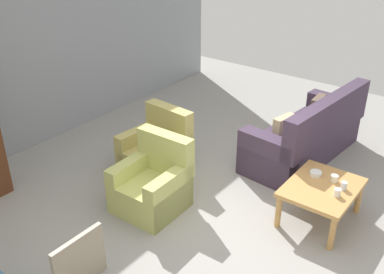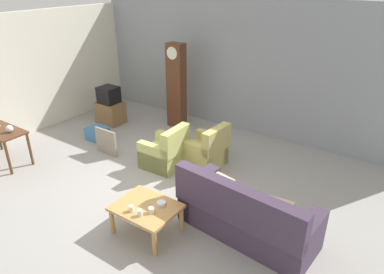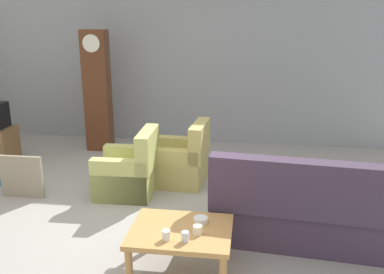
% 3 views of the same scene
% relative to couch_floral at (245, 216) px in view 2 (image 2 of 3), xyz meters
% --- Properties ---
extents(ground_plane, '(10.40, 10.40, 0.00)m').
position_rel_couch_floral_xyz_m(ground_plane, '(-1.99, 0.03, -0.35)').
color(ground_plane, '#999691').
extents(garage_door_wall, '(8.40, 0.16, 3.20)m').
position_rel_couch_floral_xyz_m(garage_door_wall, '(-1.99, 3.63, 1.25)').
color(garage_door_wall, gray).
rests_on(garage_door_wall, ground_plane).
extents(pegboard_wall_left, '(0.12, 6.40, 2.88)m').
position_rel_couch_floral_xyz_m(pegboard_wall_left, '(-6.19, 0.43, 1.09)').
color(pegboard_wall_left, silver).
rests_on(pegboard_wall_left, ground_plane).
extents(couch_floral, '(2.17, 1.07, 1.04)m').
position_rel_couch_floral_xyz_m(couch_floral, '(0.00, 0.00, 0.00)').
color(couch_floral, '#423347').
rests_on(couch_floral, ground_plane).
extents(armchair_olive_near, '(0.81, 0.78, 0.92)m').
position_rel_couch_floral_xyz_m(armchair_olive_near, '(-2.30, 0.98, -0.05)').
color(armchair_olive_near, '#B7BC66').
rests_on(armchair_olive_near, ground_plane).
extents(armchair_olive_far, '(0.84, 0.82, 0.92)m').
position_rel_couch_floral_xyz_m(armchair_olive_far, '(-1.65, 1.49, -0.05)').
color(armchair_olive_far, tan).
rests_on(armchair_olive_far, ground_plane).
extents(coffee_table_wood, '(0.96, 0.76, 0.47)m').
position_rel_couch_floral_xyz_m(coffee_table_wood, '(-1.29, -0.77, 0.05)').
color(coffee_table_wood, tan).
rests_on(coffee_table_wood, ground_plane).
extents(console_table_dark, '(1.30, 0.56, 0.76)m').
position_rel_couch_floral_xyz_m(console_table_dark, '(-5.27, -0.78, 0.29)').
color(console_table_dark, '#56331E').
rests_on(console_table_dark, ground_plane).
extents(grandfather_clock, '(0.44, 0.30, 2.14)m').
position_rel_couch_floral_xyz_m(grandfather_clock, '(-3.38, 2.83, 0.73)').
color(grandfather_clock, '#562D19').
rests_on(grandfather_clock, ground_plane).
extents(tv_stand_cabinet, '(0.68, 0.52, 0.57)m').
position_rel_couch_floral_xyz_m(tv_stand_cabinet, '(-4.95, 1.98, -0.07)').
color(tv_stand_cabinet, brown).
rests_on(tv_stand_cabinet, ground_plane).
extents(tv_crt, '(0.48, 0.44, 0.42)m').
position_rel_couch_floral_xyz_m(tv_crt, '(-4.95, 1.98, 0.43)').
color(tv_crt, black).
rests_on(tv_crt, tv_stand_cabinet).
extents(framed_picture_leaning, '(0.60, 0.05, 0.59)m').
position_rel_couch_floral_xyz_m(framed_picture_leaning, '(-3.72, 0.67, -0.06)').
color(framed_picture_leaning, gray).
rests_on(framed_picture_leaning, ground_plane).
extents(storage_box_blue, '(0.45, 0.43, 0.30)m').
position_rel_couch_floral_xyz_m(storage_box_blue, '(-4.47, 1.08, -0.20)').
color(storage_box_blue, teal).
rests_on(storage_box_blue, ground_plane).
extents(glass_dome_cloche, '(0.15, 0.15, 0.15)m').
position_rel_couch_floral_xyz_m(glass_dome_cloche, '(-4.91, -0.74, 0.48)').
color(glass_dome_cloche, silver).
rests_on(glass_dome_cloche, console_table_dark).
extents(cup_white_porcelain, '(0.08, 0.08, 0.09)m').
position_rel_couch_floral_xyz_m(cup_white_porcelain, '(-1.39, -0.98, 0.17)').
color(cup_white_porcelain, white).
rests_on(cup_white_porcelain, coffee_table_wood).
extents(cup_blue_rimmed, '(0.07, 0.07, 0.10)m').
position_rel_couch_floral_xyz_m(cup_blue_rimmed, '(-1.21, -0.99, 0.17)').
color(cup_blue_rimmed, silver).
rests_on(cup_blue_rimmed, coffee_table_wood).
extents(cup_cream_tall, '(0.09, 0.09, 0.08)m').
position_rel_couch_floral_xyz_m(cup_cream_tall, '(-1.12, -0.84, 0.16)').
color(cup_cream_tall, beige).
rests_on(cup_cream_tall, coffee_table_wood).
extents(bowl_white_stacked, '(0.14, 0.14, 0.05)m').
position_rel_couch_floral_xyz_m(bowl_white_stacked, '(-1.12, -0.61, 0.15)').
color(bowl_white_stacked, white).
rests_on(bowl_white_stacked, coffee_table_wood).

